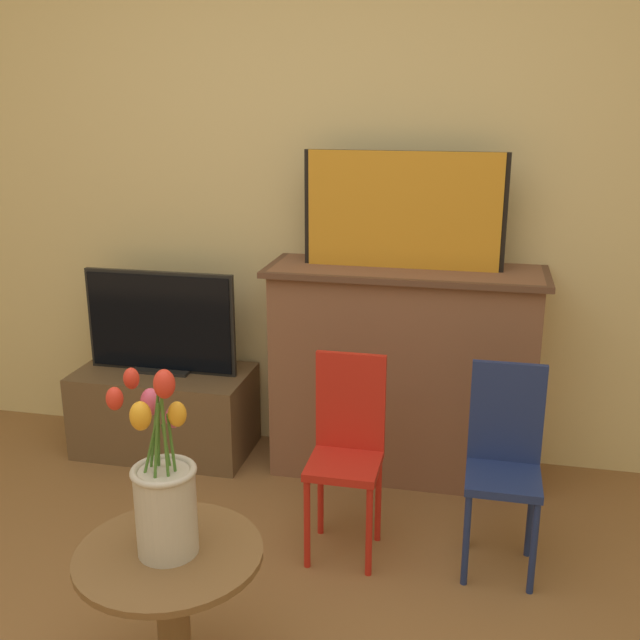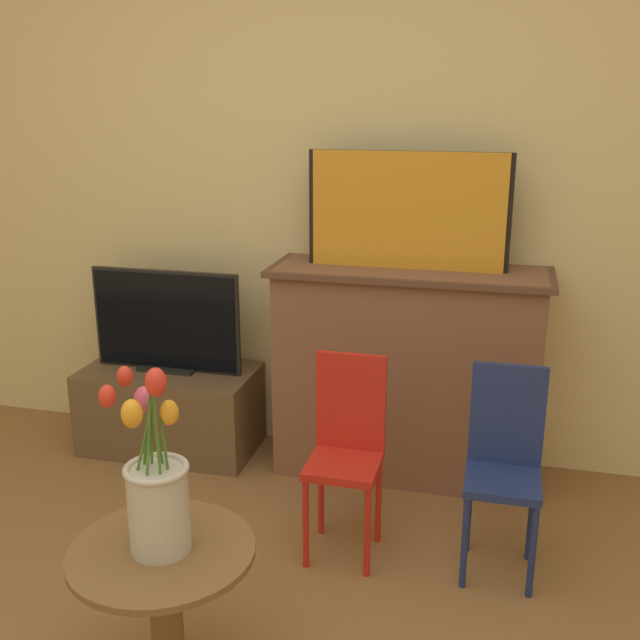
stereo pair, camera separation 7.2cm
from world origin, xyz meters
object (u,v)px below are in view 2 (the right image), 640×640
(painting, at_px, (408,211))
(chair_red, at_px, (347,444))
(tv_monitor, at_px, (166,322))
(chair_blue, at_px, (504,458))
(vase_tulips, at_px, (157,491))

(painting, relative_size, chair_red, 1.12)
(painting, distance_m, tv_monitor, 1.24)
(painting, bearing_deg, tv_monitor, -177.69)
(painting, distance_m, chair_red, 1.02)
(painting, relative_size, chair_blue, 1.12)
(tv_monitor, xyz_separation_m, vase_tulips, (0.66, -1.46, 0.01))
(chair_blue, bearing_deg, tv_monitor, 159.12)
(tv_monitor, bearing_deg, vase_tulips, -65.53)
(vase_tulips, bearing_deg, tv_monitor, 114.47)
(vase_tulips, bearing_deg, chair_blue, 43.69)
(chair_red, bearing_deg, chair_blue, 2.14)
(tv_monitor, xyz_separation_m, chair_blue, (1.57, -0.60, -0.21))
(chair_red, bearing_deg, painting, 80.70)
(chair_red, bearing_deg, vase_tulips, -111.89)
(tv_monitor, distance_m, chair_red, 1.20)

